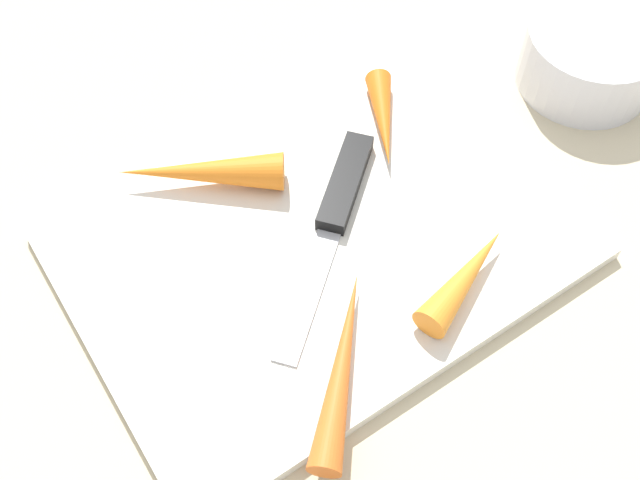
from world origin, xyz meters
name	(u,v)px	position (x,y,z in m)	size (l,w,h in m)	color
ground_plane	(320,249)	(0.00, 0.00, 0.00)	(1.40, 1.40, 0.00)	#C6B793
cutting_board	(320,244)	(0.00, 0.00, 0.01)	(0.36, 0.26, 0.01)	silver
knife	(341,196)	(0.03, 0.02, 0.02)	(0.17, 0.14, 0.01)	#B7B7BC
carrot_longest	(342,365)	(-0.05, -0.10, 0.02)	(0.02, 0.02, 0.14)	orange
carrot_long	(201,172)	(-0.05, 0.09, 0.03)	(0.03, 0.03, 0.13)	orange
carrot_short	(466,277)	(0.06, -0.09, 0.02)	(0.03, 0.03, 0.10)	orange
carrot_shortest	(383,120)	(0.10, 0.06, 0.02)	(0.02, 0.02, 0.09)	orange
small_bowl	(590,58)	(0.29, 0.02, 0.03)	(0.12, 0.12, 0.05)	silver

